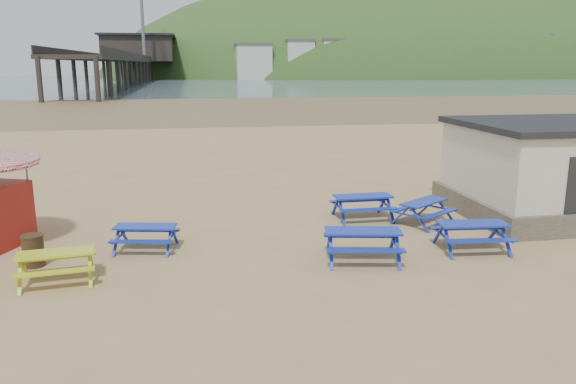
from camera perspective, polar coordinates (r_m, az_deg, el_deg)
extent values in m
plane|color=tan|center=(16.64, -2.12, -4.61)|extent=(400.00, 400.00, 0.00)
plane|color=brown|center=(70.94, -8.25, 8.67)|extent=(400.00, 400.00, 0.00)
plane|color=#455763|center=(185.81, -9.42, 11.12)|extent=(400.00, 400.00, 0.00)
cube|color=#12159A|center=(18.56, 7.63, -0.42)|extent=(1.90, 0.76, 0.05)
cube|color=#12159A|center=(19.21, 7.02, -0.85)|extent=(1.89, 0.29, 0.05)
cube|color=#12159A|center=(18.05, 8.23, -1.78)|extent=(1.89, 0.29, 0.05)
cube|color=#12159A|center=(18.36, 13.65, -0.98)|extent=(1.84, 1.57, 0.05)
cube|color=#12159A|center=(18.74, 12.09, -1.49)|extent=(1.60, 1.20, 0.05)
cube|color=#12159A|center=(18.14, 15.18, -2.13)|extent=(1.60, 1.20, 0.05)
cube|color=#12159A|center=(15.82, -14.31, -3.42)|extent=(1.74, 0.95, 0.05)
cube|color=#12159A|center=(16.39, -13.75, -3.74)|extent=(1.66, 0.55, 0.05)
cube|color=#12159A|center=(15.39, -14.80, -4.90)|extent=(1.66, 0.55, 0.05)
cube|color=#12159A|center=(14.61, 7.64, -3.96)|extent=(2.06, 1.10, 0.05)
cube|color=#12159A|center=(15.32, 7.32, -4.34)|extent=(1.97, 0.62, 0.05)
cube|color=#12159A|center=(14.09, 7.92, -5.90)|extent=(1.97, 0.62, 0.05)
cube|color=#12159A|center=(16.09, 18.27, -3.08)|extent=(1.91, 0.87, 0.05)
cube|color=#12159A|center=(16.71, 17.37, -3.46)|extent=(1.87, 0.41, 0.05)
cube|color=#12159A|center=(15.63, 19.08, -4.71)|extent=(1.87, 0.41, 0.05)
cube|color=#AFB216|center=(14.20, -22.56, -5.75)|extent=(1.80, 0.89, 0.05)
cube|color=#AFB216|center=(14.83, -22.29, -6.05)|extent=(1.74, 0.47, 0.05)
cube|color=#AFB216|center=(13.74, -22.65, -7.55)|extent=(1.74, 0.47, 0.05)
cylinder|color=#3E3116|center=(15.58, -24.46, -5.49)|extent=(0.52, 0.52, 0.79)
cylinder|color=#3E3116|center=(15.46, -24.59, -4.06)|extent=(0.56, 0.56, 0.04)
cube|color=#665B4C|center=(21.46, 26.45, -1.00)|extent=(7.40, 5.40, 0.70)
cube|color=beige|center=(21.19, 26.85, 2.94)|extent=(7.00, 5.00, 2.30)
cube|color=black|center=(21.05, 27.18, 6.15)|extent=(7.30, 5.30, 0.20)
cube|color=black|center=(191.39, -15.03, 12.70)|extent=(9.00, 220.00, 0.60)
cube|color=black|center=(202.42, -14.83, 13.83)|extent=(22.00, 30.00, 8.00)
cube|color=black|center=(202.57, -14.90, 15.05)|extent=(24.00, 32.00, 0.60)
cylinder|color=slate|center=(180.82, -14.61, 17.19)|extent=(1.00, 1.00, 28.00)
ellipsoid|color=#2D4C1E|center=(262.86, 10.78, 9.33)|extent=(264.00, 144.00, 108.00)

